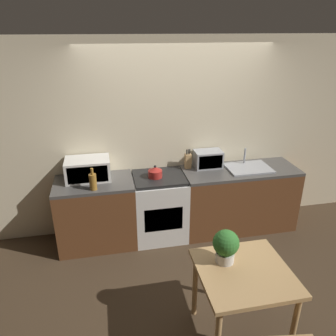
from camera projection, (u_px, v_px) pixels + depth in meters
ground_plane at (198, 274)px, 3.86m from camera, size 16.00×16.00×0.00m
wall_back at (176, 137)px, 4.44m from camera, size 10.00×0.06×2.60m
counter_left_run at (96, 213)px, 4.26m from camera, size 0.98×0.62×0.90m
counter_right_run at (238, 198)px, 4.62m from camera, size 1.57×0.62×0.90m
stove_range at (159, 207)px, 4.42m from camera, size 0.69×0.62×0.90m
kettle at (155, 172)px, 4.19m from camera, size 0.18×0.18×0.17m
microwave at (88, 169)px, 4.11m from camera, size 0.55×0.36×0.27m
bottle at (93, 181)px, 3.85m from camera, size 0.09×0.09×0.27m
knife_block at (188, 161)px, 4.44m from camera, size 0.08×0.08×0.27m
toaster_oven at (208, 159)px, 4.47m from camera, size 0.37×0.24×0.23m
sink_basin at (248, 167)px, 4.47m from camera, size 0.59×0.44×0.24m
dining_table at (243, 280)px, 2.84m from camera, size 0.79×0.77×0.76m
potted_plant at (226, 245)px, 2.85m from camera, size 0.23×0.23×0.31m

